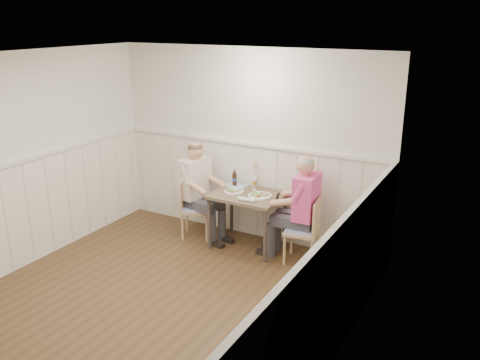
{
  "coord_description": "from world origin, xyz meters",
  "views": [
    {
      "loc": [
        3.12,
        -3.69,
        2.99
      ],
      "look_at": [
        0.19,
        1.64,
        1.0
      ],
      "focal_mm": 38.0,
      "sensor_mm": 36.0,
      "label": 1
    }
  ],
  "objects_px": {
    "dining_table": "(247,201)",
    "grass_vase": "(253,175)",
    "beer_bottle": "(235,178)",
    "diner_cream": "(197,197)",
    "man_in_pink": "(302,216)",
    "chair_right": "(306,228)",
    "chair_left": "(192,206)"
  },
  "relations": [
    {
      "from": "chair_left",
      "to": "diner_cream",
      "type": "relative_size",
      "value": 0.61
    },
    {
      "from": "chair_right",
      "to": "dining_table",
      "type": "bearing_deg",
      "value": 176.86
    },
    {
      "from": "man_in_pink",
      "to": "beer_bottle",
      "type": "relative_size",
      "value": 6.08
    },
    {
      "from": "beer_bottle",
      "to": "diner_cream",
      "type": "bearing_deg",
      "value": -154.08
    },
    {
      "from": "dining_table",
      "to": "beer_bottle",
      "type": "bearing_deg",
      "value": 145.08
    },
    {
      "from": "grass_vase",
      "to": "man_in_pink",
      "type": "bearing_deg",
      "value": -18.19
    },
    {
      "from": "chair_left",
      "to": "man_in_pink",
      "type": "distance_m",
      "value": 1.62
    },
    {
      "from": "chair_right",
      "to": "beer_bottle",
      "type": "distance_m",
      "value": 1.26
    },
    {
      "from": "man_in_pink",
      "to": "beer_bottle",
      "type": "height_order",
      "value": "man_in_pink"
    },
    {
      "from": "beer_bottle",
      "to": "dining_table",
      "type": "bearing_deg",
      "value": -34.92
    },
    {
      "from": "dining_table",
      "to": "chair_left",
      "type": "relative_size",
      "value": 1.11
    },
    {
      "from": "dining_table",
      "to": "beer_bottle",
      "type": "xyz_separation_m",
      "value": [
        -0.32,
        0.22,
        0.2
      ]
    },
    {
      "from": "man_in_pink",
      "to": "grass_vase",
      "type": "relative_size",
      "value": 3.63
    },
    {
      "from": "man_in_pink",
      "to": "beer_bottle",
      "type": "distance_m",
      "value": 1.15
    },
    {
      "from": "dining_table",
      "to": "man_in_pink",
      "type": "bearing_deg",
      "value": 0.59
    },
    {
      "from": "dining_table",
      "to": "grass_vase",
      "type": "height_order",
      "value": "grass_vase"
    },
    {
      "from": "chair_right",
      "to": "man_in_pink",
      "type": "bearing_deg",
      "value": 143.67
    },
    {
      "from": "chair_left",
      "to": "grass_vase",
      "type": "height_order",
      "value": "grass_vase"
    },
    {
      "from": "chair_right",
      "to": "beer_bottle",
      "type": "height_order",
      "value": "beer_bottle"
    },
    {
      "from": "chair_right",
      "to": "beer_bottle",
      "type": "xyz_separation_m",
      "value": [
        -1.17,
        0.27,
        0.39
      ]
    },
    {
      "from": "diner_cream",
      "to": "chair_left",
      "type": "bearing_deg",
      "value": -128.89
    },
    {
      "from": "dining_table",
      "to": "chair_right",
      "type": "xyz_separation_m",
      "value": [
        0.85,
        -0.05,
        -0.19
      ]
    },
    {
      "from": "chair_left",
      "to": "grass_vase",
      "type": "xyz_separation_m",
      "value": [
        0.77,
        0.35,
        0.47
      ]
    },
    {
      "from": "chair_right",
      "to": "diner_cream",
      "type": "height_order",
      "value": "diner_cream"
    },
    {
      "from": "diner_cream",
      "to": "beer_bottle",
      "type": "distance_m",
      "value": 0.59
    },
    {
      "from": "chair_left",
      "to": "chair_right",
      "type": "bearing_deg",
      "value": 0.63
    },
    {
      "from": "man_in_pink",
      "to": "chair_left",
      "type": "bearing_deg",
      "value": -177.39
    },
    {
      "from": "man_in_pink",
      "to": "grass_vase",
      "type": "bearing_deg",
      "value": 161.81
    },
    {
      "from": "man_in_pink",
      "to": "diner_cream",
      "type": "height_order",
      "value": "man_in_pink"
    },
    {
      "from": "grass_vase",
      "to": "diner_cream",
      "type": "bearing_deg",
      "value": -158.34
    },
    {
      "from": "dining_table",
      "to": "grass_vase",
      "type": "relative_size",
      "value": 2.41
    },
    {
      "from": "dining_table",
      "to": "diner_cream",
      "type": "height_order",
      "value": "diner_cream"
    }
  ]
}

